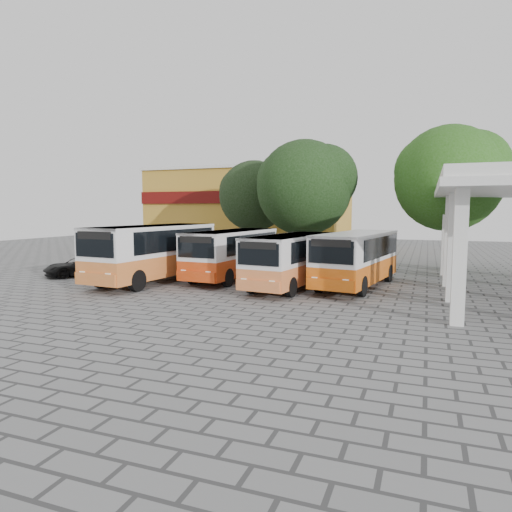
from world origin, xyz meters
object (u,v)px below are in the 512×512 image
at_px(bus_far_right, 357,256).
at_px(bus_far_left, 154,249).
at_px(bus_centre_right, 291,257).
at_px(bus_centre_left, 232,251).
at_px(parked_car, 80,267).

bearing_deg(bus_far_right, bus_far_left, -159.19).
height_order(bus_far_left, bus_far_right, bus_far_left).
xyz_separation_m(bus_far_left, bus_far_right, (10.71, 2.28, -0.18)).
bearing_deg(bus_centre_right, bus_far_right, 30.99).
distance_m(bus_centre_left, parked_car, 9.44).
relative_size(bus_far_left, bus_centre_right, 1.14).
bearing_deg(bus_far_right, bus_centre_left, -172.85).
height_order(bus_far_left, bus_centre_left, bus_far_left).
xyz_separation_m(bus_far_left, bus_centre_right, (7.62, 0.89, -0.24)).
relative_size(bus_centre_left, bus_far_right, 0.98).
distance_m(bus_far_right, parked_car, 16.39).
distance_m(bus_centre_right, bus_far_right, 3.39).
xyz_separation_m(bus_far_left, bus_centre_left, (3.62, 2.48, -0.18)).
bearing_deg(bus_far_left, bus_far_right, 17.06).
relative_size(bus_far_left, parked_car, 2.18).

